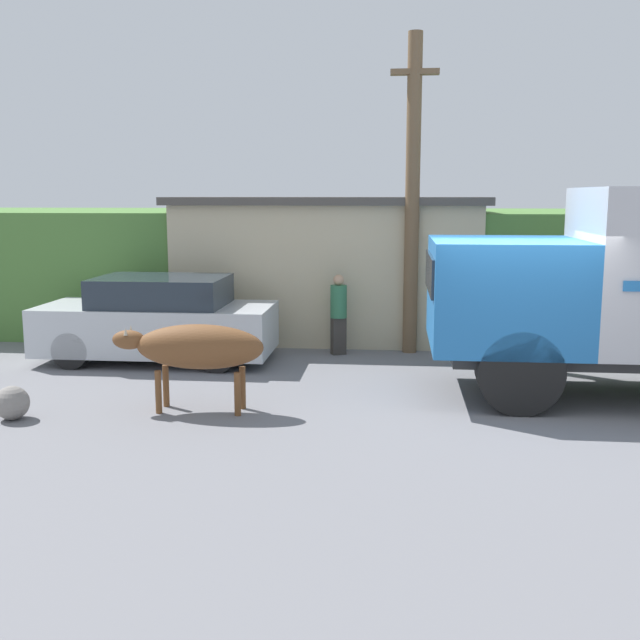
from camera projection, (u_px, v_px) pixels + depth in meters
The scene contains 8 objects.
ground_plane at pixel (513, 408), 10.81m from camera, with size 60.00×60.00×0.00m, color slate.
hillside_embankment at pixel (469, 268), 17.58m from camera, with size 32.00×6.37×2.68m.
building_backdrop at pixel (328, 268), 15.87m from camera, with size 6.53×2.70×3.00m.
brown_cow at pixel (196, 347), 10.51m from camera, with size 2.17×0.63×1.25m.
parked_suv at pixel (158, 320), 13.74m from camera, with size 4.25×1.80×1.56m.
pedestrian_on_hill at pixel (339, 311), 14.31m from camera, with size 0.42×0.42×1.55m.
utility_pole at pixel (412, 192), 14.14m from camera, with size 0.90×0.27×6.00m.
roadside_rock at pixel (12, 403), 10.20m from camera, with size 0.47×0.47×0.47m.
Camera 1 is at (-1.73, -10.68, 3.03)m, focal length 42.00 mm.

